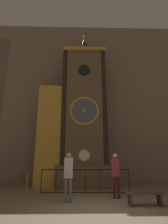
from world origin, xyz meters
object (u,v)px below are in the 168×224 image
object	(u,v)px
visitor_near	(68,172)
visitor_bench	(145,196)
clock_tower	(77,117)
stanchion_post	(27,188)
visitor_far	(116,171)

from	to	relation	value
visitor_near	visitor_bench	bearing A→B (deg)	-16.27
clock_tower	stanchion_post	size ratio (longest dim) A/B	11.14
clock_tower	visitor_near	world-z (taller)	clock_tower
clock_tower	visitor_bench	xyz separation A→B (m)	(2.55, -4.20, -3.92)
visitor_near	visitor_bench	distance (m)	2.94
stanchion_post	visitor_bench	size ratio (longest dim) A/B	0.70
visitor_near	visitor_far	size ratio (longest dim) A/B	1.00
visitor_far	visitor_bench	xyz separation A→B (m)	(0.77, -1.20, -0.79)
visitor_far	stanchion_post	xyz separation A→B (m)	(-4.05, 0.86, -0.81)
clock_tower	visitor_bench	size ratio (longest dim) A/B	7.75
clock_tower	visitor_bench	world-z (taller)	clock_tower
clock_tower	stanchion_post	xyz separation A→B (m)	(-2.27, -2.14, -3.94)
clock_tower	stanchion_post	bearing A→B (deg)	-136.66
visitor_far	visitor_bench	world-z (taller)	visitor_far
clock_tower	visitor_far	xyz separation A→B (m)	(1.78, -3.00, -3.13)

